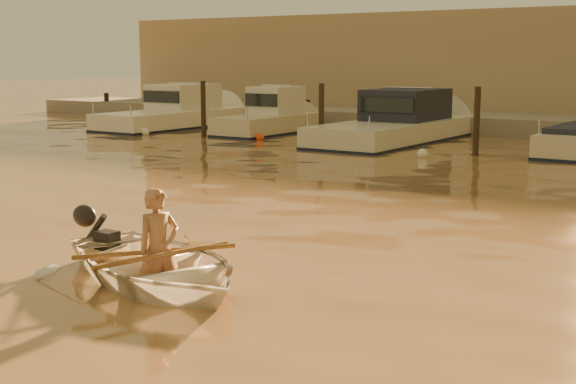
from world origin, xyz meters
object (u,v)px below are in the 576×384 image
Objects in this scene: moored_boat_0 at (173,112)px; moored_boat_2 at (395,123)px; dinghy at (156,265)px; person at (159,249)px; moored_boat_1 at (269,117)px.

moored_boat_0 and moored_boat_2 have the same top height.
moored_boat_0 is 10.07m from moored_boat_2.
dinghy is 0.43× the size of moored_boat_0.
moored_boat_2 reaches higher than person.
person reaches higher than dinghy.
moored_boat_1 is 5.27m from moored_boat_2.
moored_boat_2 is at bearing 36.81° from person.
moored_boat_2 reaches higher than dinghy.
dinghy is 23.21m from moored_boat_0.
moored_boat_0 is at bearing 180.00° from moored_boat_2.
moored_boat_0 is 0.88× the size of moored_boat_2.
moored_boat_0 reaches higher than person.
moored_boat_1 is (4.80, 0.00, 0.00)m from moored_boat_0.
moored_boat_1 and moored_boat_2 have the same top height.
person is 0.19× the size of moored_boat_0.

